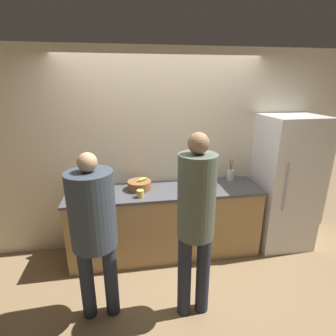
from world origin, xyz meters
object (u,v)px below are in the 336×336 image
at_px(person_center, 196,215).
at_px(bottle_red, 73,184).
at_px(person_left, 93,223).
at_px(utensil_crock, 230,175).
at_px(refrigerator, 285,183).
at_px(fruit_bowl, 139,185).
at_px(cup_yellow, 140,194).

xyz_separation_m(person_center, bottle_red, (-1.25, 1.18, -0.09)).
bearing_deg(person_left, utensil_crock, 32.10).
relative_size(person_left, bottle_red, 8.49).
height_order(refrigerator, bottle_red, refrigerator).
height_order(person_center, bottle_red, person_center).
height_order(refrigerator, fruit_bowl, refrigerator).
relative_size(person_center, bottle_red, 9.31).
xyz_separation_m(bottle_red, cup_yellow, (0.81, -0.36, -0.03)).
distance_m(fruit_bowl, utensil_crock, 1.25).
distance_m(refrigerator, bottle_red, 2.77).
bearing_deg(person_center, refrigerator, 33.08).
xyz_separation_m(person_left, utensil_crock, (1.71, 1.07, -0.03)).
relative_size(person_left, fruit_bowl, 5.62).
bearing_deg(cup_yellow, fruit_bowl, 88.87).
bearing_deg(person_left, refrigerator, 19.84).
bearing_deg(utensil_crock, person_center, -124.39).
relative_size(refrigerator, cup_yellow, 20.37).
bearing_deg(utensil_crock, bottle_red, -179.70).
distance_m(bottle_red, cup_yellow, 0.88).
distance_m(refrigerator, cup_yellow, 1.96).
distance_m(person_left, bottle_red, 1.12).
height_order(person_left, bottle_red, person_left).
height_order(utensil_crock, bottle_red, utensil_crock).
bearing_deg(bottle_red, fruit_bowl, -8.25).
relative_size(person_left, person_center, 0.91).
relative_size(refrigerator, person_center, 0.99).
relative_size(refrigerator, fruit_bowl, 6.10).
height_order(refrigerator, person_left, refrigerator).
bearing_deg(refrigerator, person_center, -146.92).
height_order(fruit_bowl, cup_yellow, fruit_bowl).
distance_m(fruit_bowl, cup_yellow, 0.24).
bearing_deg(person_center, fruit_bowl, 112.42).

